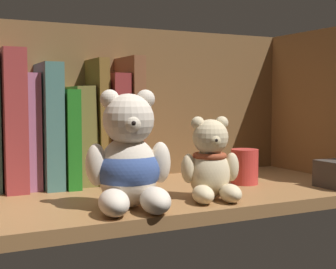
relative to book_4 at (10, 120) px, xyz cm
name	(u,v)px	position (x,y,z in cm)	size (l,w,h in cm)	color
shelf_board	(151,198)	(20.08, -13.15, -12.68)	(74.04, 31.89, 2.00)	olive
shelf_back_panel	(116,108)	(20.08, 3.39, 1.76)	(76.44, 1.20, 30.88)	brown
shelf_side_panel_right	(326,108)	(57.90, -13.15, 1.76)	(1.60, 34.29, 30.88)	olive
book_4	(10,120)	(0.00, 0.00, 0.00)	(3.57, 13.27, 23.36)	maroon
book_5	(30,131)	(3.16, 0.00, -1.92)	(2.15, 10.04, 19.51)	#A05C7C
book_6	(47,125)	(6.08, 0.00, -1.05)	(3.10, 13.37, 21.26)	#3F6C67
book_7	(64,138)	(9.08, 0.00, -3.26)	(2.30, 14.32, 16.84)	#1D691B
book_8	(81,135)	(12.13, 0.00, -2.94)	(3.21, 10.10, 17.48)	brown
book_9	(96,121)	(14.96, 0.00, -0.52)	(1.88, 11.43, 22.32)	brown
book_10	(110,128)	(17.76, 0.00, -1.82)	(3.12, 13.51, 19.72)	maroon
book_11	(125,119)	(20.73, 0.00, -0.28)	(2.22, 14.51, 22.79)	brown
teddy_bear_larger	(129,162)	(12.36, -22.58, -5.16)	(12.38, 13.22, 16.59)	beige
teddy_bear_smaller	(211,164)	(25.86, -22.27, -6.29)	(9.61, 9.88, 12.63)	beige
pillar_candle	(245,167)	(38.19, -13.67, -8.55)	(4.89, 4.89, 6.26)	#C63833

